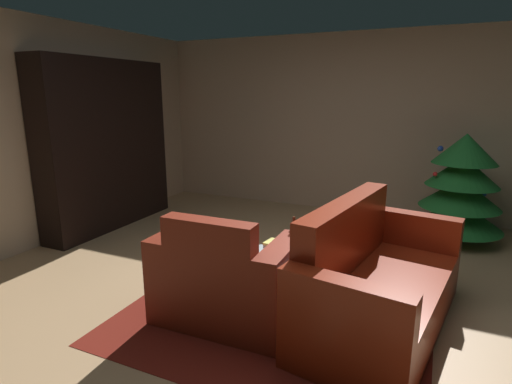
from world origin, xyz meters
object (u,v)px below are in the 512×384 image
Objects in this scene: bookshelf_unit at (114,149)px; bottle_on_table at (293,241)px; armchair_red at (226,282)px; decorated_tree at (461,188)px; book_stack_on_table at (279,251)px; coffee_table at (272,266)px; couch_red at (375,285)px.

bookshelf_unit is 6.57× the size of bottle_on_table.
decorated_tree reaches higher than armchair_red.
book_stack_on_table is at bearing -123.12° from bottle_on_table.
book_stack_on_table is (0.04, 0.04, 0.11)m from coffee_table.
coffee_table is at bearing 34.53° from armchair_red.
book_stack_on_table is 0.18× the size of decorated_tree.
armchair_red is 4.69× the size of book_stack_on_table.
armchair_red is (2.45, -1.53, -0.69)m from bookshelf_unit.
couch_red is at bearing 6.24° from bottle_on_table.
book_stack_on_table reaches higher than coffee_table.
couch_red is at bearing -17.59° from bookshelf_unit.
bottle_on_table is (0.08, 0.12, 0.06)m from book_stack_on_table.
bottle_on_table reaches higher than book_stack_on_table.
coffee_table is 0.55× the size of decorated_tree.
decorated_tree is (1.36, 2.45, 0.22)m from coffee_table.
bottle_on_table is (0.41, 0.35, 0.27)m from armchair_red.
couch_red reaches higher than coffee_table.
armchair_red is 0.61m from bottle_on_table.
bookshelf_unit reaches higher than armchair_red.
decorated_tree reaches higher than coffee_table.
armchair_red is 0.57× the size of couch_red.
decorated_tree is (1.65, 2.66, 0.32)m from armchair_red.
armchair_red reaches higher than book_stack_on_table.
bookshelf_unit is 2.97m from armchair_red.
decorated_tree is (1.31, 2.42, 0.11)m from book_stack_on_table.
book_stack_on_table is at bearing -24.85° from bookshelf_unit.
bookshelf_unit is at bearing 157.68° from bottle_on_table.
coffee_table is at bearing -138.45° from book_stack_on_table.
couch_red is at bearing 22.17° from armchair_red.
bottle_on_table is (-0.63, -0.07, 0.28)m from couch_red.
couch_red reaches higher than bottle_on_table.
decorated_tree reaches higher than book_stack_on_table.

